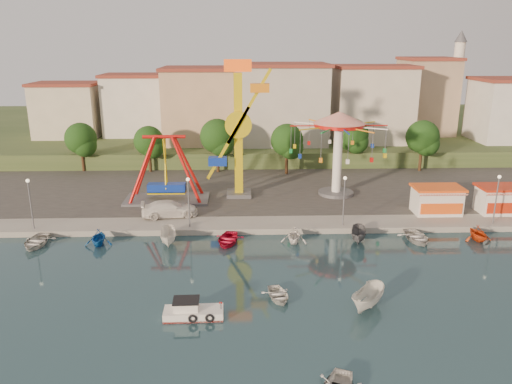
{
  "coord_description": "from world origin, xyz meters",
  "views": [
    {
      "loc": [
        -2.64,
        -35.77,
        19.01
      ],
      "look_at": [
        -1.07,
        14.0,
        4.0
      ],
      "focal_mm": 35.0,
      "sensor_mm": 36.0,
      "label": 1
    }
  ],
  "objects_px": {
    "kamikaze_tower": "(241,133)",
    "skiff": "(368,299)",
    "pirate_ship_ride": "(166,170)",
    "van": "(170,209)",
    "rowboat_a": "(278,295)",
    "wave_swinger": "(339,135)",
    "cabin_motorboat": "(192,312)"
  },
  "relations": [
    {
      "from": "kamikaze_tower",
      "to": "van",
      "type": "height_order",
      "value": "kamikaze_tower"
    },
    {
      "from": "pirate_ship_ride",
      "to": "rowboat_a",
      "type": "relative_size",
      "value": 3.21
    },
    {
      "from": "rowboat_a",
      "to": "kamikaze_tower",
      "type": "bearing_deg",
      "value": 84.05
    },
    {
      "from": "pirate_ship_ride",
      "to": "cabin_motorboat",
      "type": "relative_size",
      "value": 2.32
    },
    {
      "from": "cabin_motorboat",
      "to": "rowboat_a",
      "type": "height_order",
      "value": "cabin_motorboat"
    },
    {
      "from": "kamikaze_tower",
      "to": "cabin_motorboat",
      "type": "relative_size",
      "value": 3.84
    },
    {
      "from": "wave_swinger",
      "to": "skiff",
      "type": "relative_size",
      "value": 2.71
    },
    {
      "from": "skiff",
      "to": "van",
      "type": "height_order",
      "value": "van"
    },
    {
      "from": "cabin_motorboat",
      "to": "van",
      "type": "height_order",
      "value": "van"
    },
    {
      "from": "kamikaze_tower",
      "to": "skiff",
      "type": "height_order",
      "value": "kamikaze_tower"
    },
    {
      "from": "van",
      "to": "pirate_ship_ride",
      "type": "bearing_deg",
      "value": 0.42
    },
    {
      "from": "pirate_ship_ride",
      "to": "kamikaze_tower",
      "type": "height_order",
      "value": "kamikaze_tower"
    },
    {
      "from": "cabin_motorboat",
      "to": "skiff",
      "type": "distance_m",
      "value": 12.97
    },
    {
      "from": "wave_swinger",
      "to": "van",
      "type": "height_order",
      "value": "wave_swinger"
    },
    {
      "from": "wave_swinger",
      "to": "cabin_motorboat",
      "type": "bearing_deg",
      "value": -119.19
    },
    {
      "from": "pirate_ship_ride",
      "to": "wave_swinger",
      "type": "distance_m",
      "value": 21.31
    },
    {
      "from": "pirate_ship_ride",
      "to": "wave_swinger",
      "type": "relative_size",
      "value": 0.86
    },
    {
      "from": "pirate_ship_ride",
      "to": "van",
      "type": "relative_size",
      "value": 1.65
    },
    {
      "from": "pirate_ship_ride",
      "to": "skiff",
      "type": "xyz_separation_m",
      "value": [
        18.29,
        -25.19,
        -3.57
      ]
    },
    {
      "from": "kamikaze_tower",
      "to": "wave_swinger",
      "type": "bearing_deg",
      "value": 2.11
    },
    {
      "from": "pirate_ship_ride",
      "to": "kamikaze_tower",
      "type": "distance_m",
      "value": 9.98
    },
    {
      "from": "pirate_ship_ride",
      "to": "wave_swinger",
      "type": "bearing_deg",
      "value": 5.0
    },
    {
      "from": "wave_swinger",
      "to": "van",
      "type": "relative_size",
      "value": 1.91
    },
    {
      "from": "van",
      "to": "kamikaze_tower",
      "type": "bearing_deg",
      "value": -57.68
    },
    {
      "from": "pirate_ship_ride",
      "to": "skiff",
      "type": "bearing_deg",
      "value": -54.01
    },
    {
      "from": "kamikaze_tower",
      "to": "skiff",
      "type": "relative_size",
      "value": 3.85
    },
    {
      "from": "kamikaze_tower",
      "to": "cabin_motorboat",
      "type": "height_order",
      "value": "kamikaze_tower"
    },
    {
      "from": "skiff",
      "to": "van",
      "type": "distance_m",
      "value": 25.9
    },
    {
      "from": "kamikaze_tower",
      "to": "skiff",
      "type": "bearing_deg",
      "value": -70.66
    },
    {
      "from": "van",
      "to": "wave_swinger",
      "type": "bearing_deg",
      "value": -79.07
    },
    {
      "from": "rowboat_a",
      "to": "skiff",
      "type": "xyz_separation_m",
      "value": [
        6.56,
        -1.65,
        0.51
      ]
    },
    {
      "from": "rowboat_a",
      "to": "pirate_ship_ride",
      "type": "bearing_deg",
      "value": 104.21
    }
  ]
}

